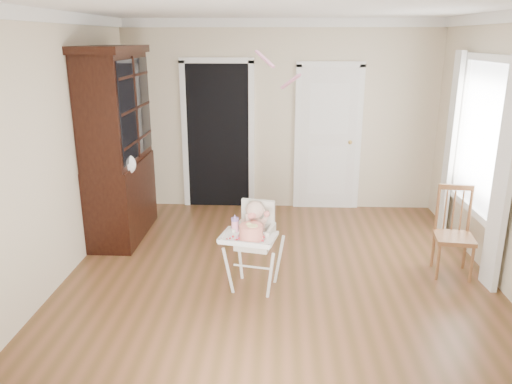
{
  "coord_description": "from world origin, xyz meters",
  "views": [
    {
      "loc": [
        -0.01,
        -4.69,
        2.44
      ],
      "look_at": [
        -0.22,
        -0.22,
        1.05
      ],
      "focal_mm": 35.0,
      "sensor_mm": 36.0,
      "label": 1
    }
  ],
  "objects_px": {
    "sippy_cup": "(235,224)",
    "dining_chair": "(454,234)",
    "high_chair": "(254,236)",
    "cake": "(251,232)",
    "china_cabinet": "(118,145)"
  },
  "relations": [
    {
      "from": "sippy_cup",
      "to": "dining_chair",
      "type": "bearing_deg",
      "value": 12.21
    },
    {
      "from": "high_chair",
      "to": "cake",
      "type": "xyz_separation_m",
      "value": [
        -0.02,
        -0.23,
        0.14
      ]
    },
    {
      "from": "sippy_cup",
      "to": "china_cabinet",
      "type": "bearing_deg",
      "value": 137.93
    },
    {
      "from": "sippy_cup",
      "to": "dining_chair",
      "type": "distance_m",
      "value": 2.35
    },
    {
      "from": "dining_chair",
      "to": "china_cabinet",
      "type": "bearing_deg",
      "value": 174.18
    },
    {
      "from": "china_cabinet",
      "to": "dining_chair",
      "type": "height_order",
      "value": "china_cabinet"
    },
    {
      "from": "high_chair",
      "to": "cake",
      "type": "relative_size",
      "value": 3.15
    },
    {
      "from": "china_cabinet",
      "to": "dining_chair",
      "type": "distance_m",
      "value": 4.02
    },
    {
      "from": "high_chair",
      "to": "cake",
      "type": "distance_m",
      "value": 0.27
    },
    {
      "from": "cake",
      "to": "dining_chair",
      "type": "bearing_deg",
      "value": 17.42
    },
    {
      "from": "cake",
      "to": "dining_chair",
      "type": "height_order",
      "value": "dining_chair"
    },
    {
      "from": "high_chair",
      "to": "sippy_cup",
      "type": "distance_m",
      "value": 0.24
    },
    {
      "from": "china_cabinet",
      "to": "dining_chair",
      "type": "xyz_separation_m",
      "value": [
        3.84,
        -0.91,
        -0.73
      ]
    },
    {
      "from": "high_chair",
      "to": "cake",
      "type": "height_order",
      "value": "high_chair"
    },
    {
      "from": "sippy_cup",
      "to": "china_cabinet",
      "type": "xyz_separation_m",
      "value": [
        -1.56,
        1.41,
        0.47
      ]
    }
  ]
}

